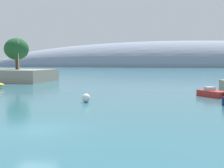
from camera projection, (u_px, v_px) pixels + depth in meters
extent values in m
plane|color=#2D6675|center=(34.00, 130.00, 18.67)|extent=(600.00, 600.00, 0.00)
cube|color=gray|center=(8.00, 75.00, 64.23)|extent=(17.86, 12.49, 2.46)
cylinder|color=brown|center=(17.00, 64.00, 64.20)|extent=(0.60, 0.60, 2.11)
ellipsoid|color=#1E5128|center=(16.00, 49.00, 63.97)|extent=(5.03, 5.03, 4.53)
ellipsoid|color=gray|center=(180.00, 67.00, 219.15)|extent=(294.32, 52.27, 37.06)
ellipsoid|color=#1E6B70|center=(19.00, 79.00, 62.49)|extent=(5.41, 5.23, 0.91)
cylinder|color=silver|center=(19.00, 58.00, 62.16)|extent=(0.14, 0.14, 7.79)
cube|color=silver|center=(19.00, 75.00, 62.64)|extent=(1.95, 1.84, 0.10)
cube|color=red|center=(213.00, 94.00, 36.12)|extent=(3.67, 4.05, 0.72)
cube|color=#B2B7C1|center=(210.00, 89.00, 36.58)|extent=(1.39, 1.36, 0.40)
sphere|color=silver|center=(86.00, 98.00, 31.32)|extent=(0.88, 0.88, 0.88)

